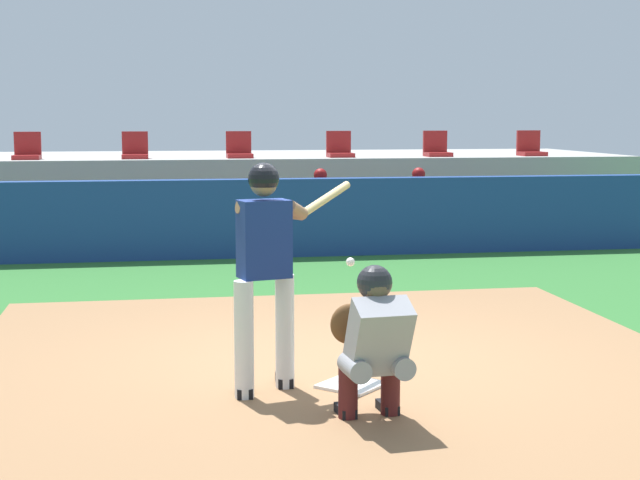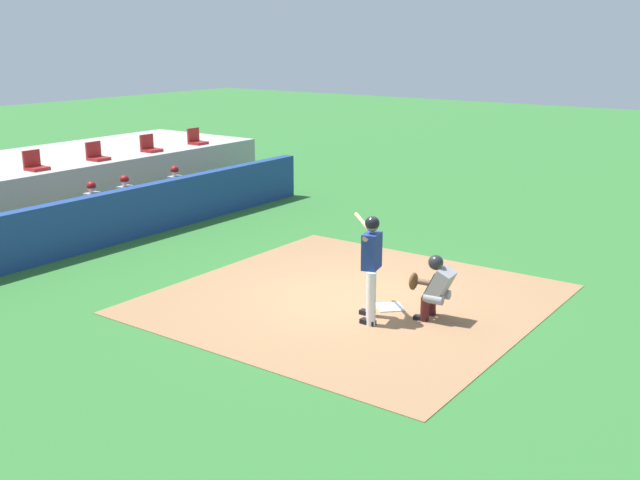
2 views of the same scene
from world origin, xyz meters
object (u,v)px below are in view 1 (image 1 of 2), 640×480
object	(u,v)px
home_plate	(352,385)
stadium_seat_3	(239,150)
catcher_crouched	(373,338)
stadium_seat_1	(27,152)
stadium_seat_5	(437,149)
dugout_player_0	(262,208)
batter_at_plate	(267,262)
dugout_player_2	(420,205)
dugout_player_1	(322,207)
stadium_seat_4	(340,150)
stadium_seat_6	(530,149)
stadium_seat_2	(135,151)

from	to	relation	value
home_plate	stadium_seat_3	bearing A→B (deg)	90.00
catcher_crouched	stadium_seat_1	world-z (taller)	stadium_seat_1
catcher_crouched	stadium_seat_5	world-z (taller)	stadium_seat_5
catcher_crouched	dugout_player_0	xyz separation A→B (m)	(0.20, 9.00, 0.06)
batter_at_plate	stadium_seat_5	xyz separation A→B (m)	(4.39, 10.20, 0.50)
dugout_player_0	stadium_seat_1	xyz separation A→B (m)	(-3.89, 2.03, 0.86)
dugout_player_0	dugout_player_2	bearing A→B (deg)	0.00
dugout_player_1	dugout_player_2	size ratio (longest dim) A/B	1.00
catcher_crouched	dugout_player_2	distance (m)	9.45
dugout_player_1	dugout_player_2	distance (m)	1.67
stadium_seat_3	stadium_seat_4	size ratio (longest dim) A/B	1.00
home_plate	catcher_crouched	distance (m)	1.04
catcher_crouched	dugout_player_1	bearing A→B (deg)	82.45
stadium_seat_1	stadium_seat_5	xyz separation A→B (m)	(7.43, 0.00, 0.00)
batter_at_plate	stadium_seat_1	xyz separation A→B (m)	(-3.04, 10.20, 0.50)
home_plate	stadium_seat_6	world-z (taller)	stadium_seat_6
dugout_player_1	stadium_seat_6	distance (m)	4.93
batter_at_plate	dugout_player_1	distance (m)	8.38
stadium_seat_4	dugout_player_0	bearing A→B (deg)	-129.53
catcher_crouched	stadium_seat_6	distance (m)	12.41
stadium_seat_2	stadium_seat_3	size ratio (longest dim) A/B	1.00
home_plate	batter_at_plate	xyz separation A→B (m)	(-0.68, -0.02, 1.01)
dugout_player_1	stadium_seat_3	size ratio (longest dim) A/B	2.71
dugout_player_0	stadium_seat_6	distance (m)	5.83
stadium_seat_5	catcher_crouched	bearing A→B (deg)	-108.72
batter_at_plate	stadium_seat_4	size ratio (longest dim) A/B	3.76
catcher_crouched	stadium_seat_3	bearing A→B (deg)	89.86
dugout_player_1	stadium_seat_2	distance (m)	3.74
dugout_player_1	stadium_seat_5	xyz separation A→B (m)	(2.55, 2.03, 0.86)
dugout_player_1	dugout_player_2	bearing A→B (deg)	0.00
catcher_crouched	dugout_player_2	xyz separation A→B (m)	(2.86, 9.00, 0.06)
dugout_player_2	stadium_seat_6	size ratio (longest dim) A/B	2.71
home_plate	stadium_seat_3	size ratio (longest dim) A/B	0.92
stadium_seat_3	stadium_seat_6	distance (m)	5.57
stadium_seat_1	batter_at_plate	bearing A→B (deg)	-73.43
stadium_seat_2	dugout_player_0	bearing A→B (deg)	-45.00
stadium_seat_5	stadium_seat_6	size ratio (longest dim) A/B	1.00
stadium_seat_6	stadium_seat_4	bearing A→B (deg)	180.00
catcher_crouched	dugout_player_2	bearing A→B (deg)	72.36
dugout_player_2	stadium_seat_3	distance (m)	3.59
dugout_player_1	dugout_player_2	world-z (taller)	same
dugout_player_0	stadium_seat_4	distance (m)	2.77
dugout_player_2	stadium_seat_4	distance (m)	2.42
catcher_crouched	batter_at_plate	bearing A→B (deg)	127.93
batter_at_plate	stadium_seat_2	xyz separation A→B (m)	(-1.18, 10.20, 0.50)
stadium_seat_5	dugout_player_1	bearing A→B (deg)	-141.39
batter_at_plate	dugout_player_1	bearing A→B (deg)	77.28
home_plate	stadium_seat_4	bearing A→B (deg)	79.66
batter_at_plate	stadium_seat_2	bearing A→B (deg)	96.59
dugout_player_0	dugout_player_2	world-z (taller)	same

